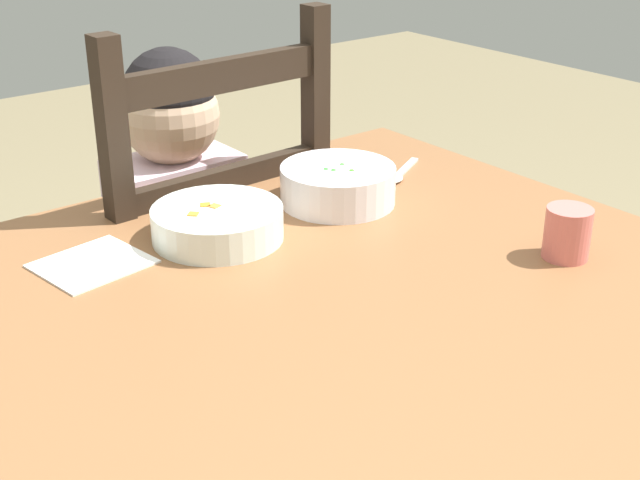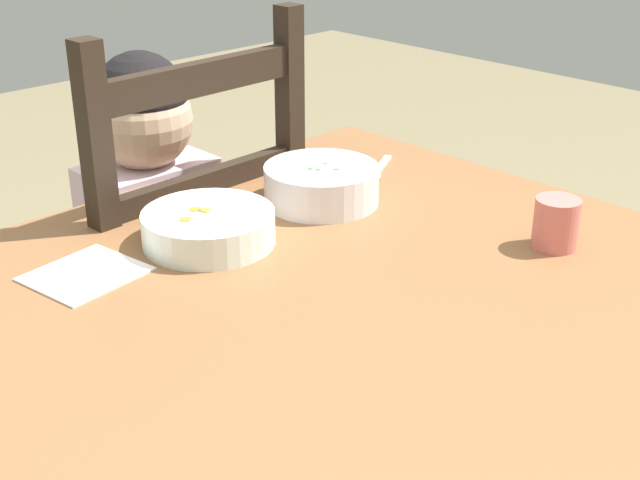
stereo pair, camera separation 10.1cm
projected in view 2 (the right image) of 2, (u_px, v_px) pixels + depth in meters
dining_table at (324, 390)px, 1.08m from camera, size 1.13×1.01×0.76m
dining_chair at (168, 316)px, 1.60m from camera, size 0.43×0.43×1.03m
child_figure at (161, 239)px, 1.53m from camera, size 0.32×0.31×0.96m
bowl_of_peas at (321, 183)px, 1.34m from camera, size 0.18×0.18×0.06m
bowl_of_carrots at (209, 227)px, 1.21m from camera, size 0.19×0.19×0.05m
spoon at (375, 173)px, 1.46m from camera, size 0.13×0.08×0.01m
drinking_cup at (556, 223)px, 1.19m from camera, size 0.06×0.06×0.07m
paper_napkin at (86, 274)px, 1.12m from camera, size 0.15×0.14×0.00m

